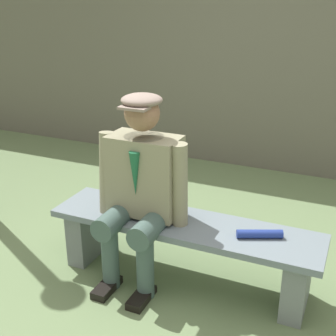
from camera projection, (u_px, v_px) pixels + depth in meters
ground_plane at (183, 278)px, 2.99m from camera, size 30.00×30.00×0.00m
bench at (183, 241)px, 2.88m from camera, size 1.74×0.43×0.43m
seated_man at (141, 184)px, 2.80m from camera, size 0.62×0.56×1.23m
rolled_magazine at (260, 234)px, 2.64m from camera, size 0.27×0.16×0.05m
stadium_wall at (272, 50)px, 4.53m from camera, size 12.00×0.24×2.49m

